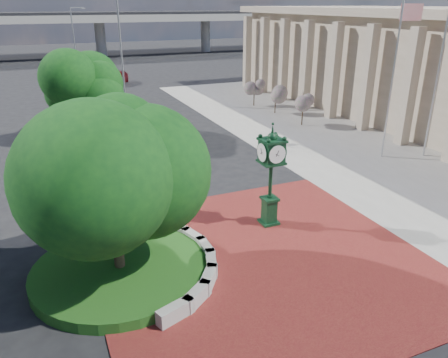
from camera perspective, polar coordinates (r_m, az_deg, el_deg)
ground at (r=17.49m, az=3.13°, el=-8.77°), size 200.00×200.00×0.00m
plaza at (r=16.72m, az=4.67°, el=-10.31°), size 12.00×12.00×0.04m
sidewalk at (r=33.86m, az=20.34°, el=5.36°), size 20.00×50.00×0.04m
planter_wall at (r=16.49m, az=-5.46°, el=-9.84°), size 2.96×6.77×0.54m
grass_bed at (r=16.11m, az=-13.37°, el=-11.53°), size 6.10×6.10×0.40m
overpass at (r=83.71m, az=-19.81°, el=19.18°), size 90.00×12.00×7.50m
tree_planter at (r=14.51m, az=-14.58°, el=0.19°), size 5.20×5.20×6.33m
tree_street at (r=32.05m, az=-18.16°, el=10.70°), size 4.40×4.40×5.45m
post_clock at (r=18.22m, az=6.14°, el=1.00°), size 0.94×0.94×4.46m
parked_car at (r=54.44m, az=-13.61°, el=12.78°), size 3.26×4.81×1.52m
flagpole_a at (r=27.91m, az=21.12°, el=11.90°), size 1.43×0.30×9.22m
flagpole_b at (r=29.05m, az=26.38°, el=13.45°), size 1.75×0.20×11.16m
street_lamp_near at (r=43.02m, az=-13.09°, el=17.61°), size 2.25×0.87×10.29m
street_lamp_far at (r=58.76m, az=-18.83°, el=17.04°), size 1.85×0.74×8.47m
shrub_near at (r=34.70m, az=10.27°, el=9.45°), size 1.20×1.20×2.20m
shrub_mid at (r=38.39m, az=6.76°, el=10.84°), size 1.20×1.20×2.20m
shrub_far at (r=41.09m, az=3.97°, el=11.67°), size 1.20×1.20×2.20m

